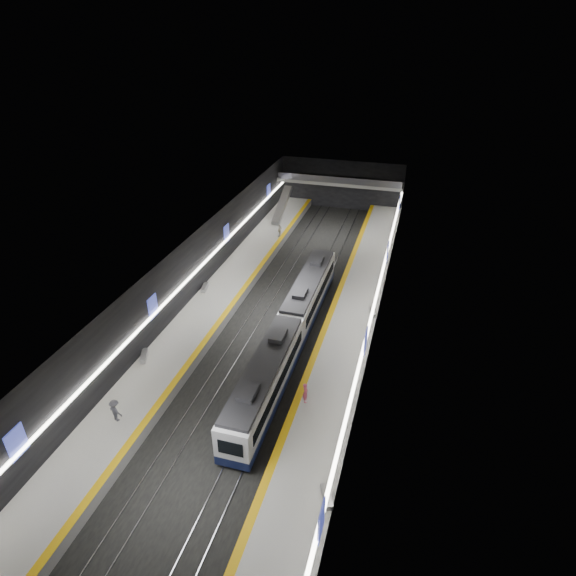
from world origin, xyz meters
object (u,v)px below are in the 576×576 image
(bench_right_far, at_px, (372,312))
(passenger_right_a, at_px, (305,393))
(bench_right_near, at_px, (327,497))
(passenger_left_b, at_px, (115,411))
(train, at_px, (290,330))
(bench_left_near, at_px, (144,356))
(escalator, at_px, (282,205))
(passenger_left_a, at_px, (280,231))
(bench_left_far, at_px, (205,288))

(bench_right_far, distance_m, passenger_right_a, 15.07)
(bench_right_near, relative_size, passenger_left_b, 0.93)
(train, bearing_deg, bench_right_near, -66.45)
(train, height_order, bench_left_near, train)
(escalator, relative_size, bench_left_near, 4.32)
(passenger_right_a, bearing_deg, passenger_left_a, 3.07)
(bench_left_far, xyz_separation_m, passenger_left_a, (3.86, 16.69, 0.68))
(passenger_left_a, xyz_separation_m, passenger_left_b, (-1.82, -37.22, 0.06))
(bench_left_near, distance_m, passenger_right_a, 15.55)
(bench_right_far, xyz_separation_m, passenger_left_b, (-16.90, -20.63, 0.77))
(bench_right_far, bearing_deg, bench_left_far, 165.27)
(bench_right_near, distance_m, passenger_left_a, 42.39)
(passenger_right_a, distance_m, passenger_left_b, 14.69)
(train, height_order, passenger_left_a, train)
(passenger_left_b, bearing_deg, train, -109.32)
(passenger_right_a, bearing_deg, train, 6.92)
(bench_left_near, height_order, passenger_right_a, passenger_right_a)
(bench_left_near, height_order, bench_left_far, bench_left_near)
(passenger_left_a, bearing_deg, train, 32.56)
(bench_left_near, xyz_separation_m, passenger_right_a, (15.47, -1.44, 0.68))
(passenger_left_b, bearing_deg, escalator, -73.25)
(train, bearing_deg, bench_left_near, -152.41)
(passenger_left_b, bearing_deg, passenger_left_a, -76.10)
(train, relative_size, bench_left_near, 16.24)
(bench_left_near, bearing_deg, train, 5.89)
(bench_left_far, bearing_deg, train, -40.84)
(bench_left_near, bearing_deg, passenger_left_b, -96.27)
(bench_right_near, bearing_deg, bench_left_near, 129.42)
(passenger_right_a, xyz_separation_m, passenger_left_a, (-11.61, 31.23, 0.00))
(escalator, bearing_deg, train, -72.08)
(bench_left_far, relative_size, passenger_left_b, 0.95)
(passenger_left_a, bearing_deg, bench_left_far, 0.45)
(bench_left_near, xyz_separation_m, passenger_left_b, (2.05, -7.42, 0.74))
(train, xyz_separation_m, bench_right_far, (6.95, 6.94, -0.99))
(bench_left_far, distance_m, bench_right_far, 18.95)
(escalator, height_order, passenger_left_a, escalator)
(escalator, distance_m, bench_right_near, 50.00)
(bench_right_far, relative_size, passenger_left_b, 0.86)
(bench_right_far, xyz_separation_m, passenger_right_a, (-3.48, -14.65, 0.70))
(bench_left_near, relative_size, passenger_left_b, 0.95)
(bench_right_far, bearing_deg, bench_left_near, -160.17)
(bench_left_far, height_order, passenger_left_a, passenger_left_a)
(bench_left_near, distance_m, passenger_left_a, 30.05)
(bench_left_near, xyz_separation_m, bench_right_near, (19.00, -9.79, -0.01))
(passenger_left_a, height_order, passenger_left_b, passenger_left_b)
(train, height_order, bench_right_near, train)
(bench_left_near, xyz_separation_m, bench_left_far, (0.00, 13.11, -0.00))
(train, height_order, passenger_left_b, train)
(train, bearing_deg, escalator, 107.92)
(passenger_left_a, bearing_deg, bench_right_near, 34.40)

